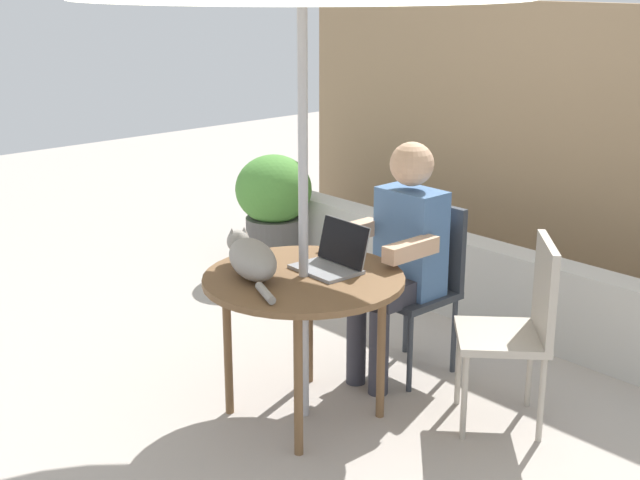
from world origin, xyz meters
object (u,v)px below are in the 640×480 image
person_seated (401,249)px  laptop (335,256)px  patio_table (304,289)px  chair_empty (521,319)px  chair_occupied (421,274)px  potted_plant_by_chair (274,206)px  cat (251,258)px

person_seated → laptop: size_ratio=3.99×
patio_table → person_seated: bearing=90.0°
patio_table → chair_empty: bearing=43.7°
chair_occupied → person_seated: 0.23m
laptop → potted_plant_by_chair: 2.12m
chair_empty → laptop: laptop is taller
patio_table → cat: cat is taller
laptop → chair_empty: bearing=36.1°
chair_empty → potted_plant_by_chair: chair_empty is taller
chair_empty → cat: 1.26m
patio_table → chair_occupied: chair_occupied is taller
person_seated → potted_plant_by_chair: (-1.77, 0.61, -0.23)m
cat → patio_table: bearing=46.9°
chair_occupied → person_seated: (0.00, -0.16, 0.17)m
person_seated → laptop: 0.48m
person_seated → chair_empty: bearing=2.9°
person_seated → cat: size_ratio=2.02×
person_seated → potted_plant_by_chair: person_seated is taller
laptop → potted_plant_by_chair: (-1.79, 1.09, -0.30)m
potted_plant_by_chair → chair_occupied: bearing=-14.4°
person_seated → laptop: (0.02, -0.47, 0.07)m
laptop → person_seated: bearing=92.4°
patio_table → chair_empty: size_ratio=1.04×
chair_occupied → person_seated: bearing=-90.0°
potted_plant_by_chair → chair_empty: bearing=-13.1°
laptop → cat: bearing=-117.7°
chair_occupied → cat: (-0.16, -0.98, 0.26)m
potted_plant_by_chair → laptop: bearing=-31.2°
patio_table → potted_plant_by_chair: potted_plant_by_chair is taller
chair_occupied → person_seated: size_ratio=0.72×
patio_table → chair_empty: chair_empty is taller
chair_occupied → chair_empty: (0.72, -0.12, 0.00)m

